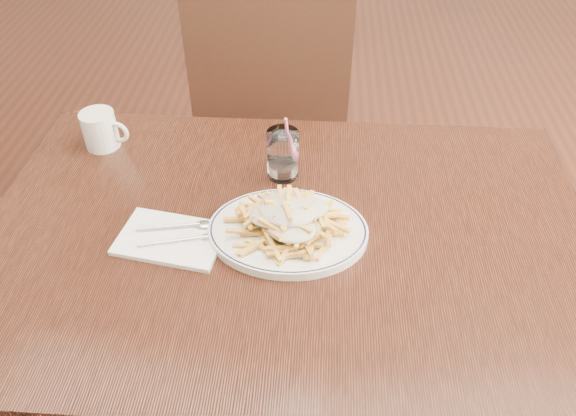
# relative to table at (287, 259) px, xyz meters

# --- Properties ---
(table) EXTENTS (1.20, 0.80, 0.75)m
(table) POSITION_rel_table_xyz_m (0.00, 0.00, 0.00)
(table) COLOR black
(table) RESTS_ON ground
(chair_far) EXTENTS (0.47, 0.47, 0.98)m
(chair_far) POSITION_rel_table_xyz_m (-0.10, 0.73, -0.12)
(chair_far) COLOR black
(chair_far) RESTS_ON ground
(fries_plate) EXTENTS (0.34, 0.30, 0.02)m
(fries_plate) POSITION_rel_table_xyz_m (0.00, -0.01, 0.09)
(fries_plate) COLOR white
(fries_plate) RESTS_ON table
(loaded_fries) EXTENTS (0.25, 0.23, 0.06)m
(loaded_fries) POSITION_rel_table_xyz_m (0.00, -0.01, 0.13)
(loaded_fries) COLOR gold
(loaded_fries) RESTS_ON fries_plate
(napkin) EXTENTS (0.22, 0.16, 0.01)m
(napkin) POSITION_rel_table_xyz_m (-0.22, -0.04, 0.08)
(napkin) COLOR white
(napkin) RESTS_ON table
(cutlery) EXTENTS (0.17, 0.09, 0.01)m
(cutlery) POSITION_rel_table_xyz_m (-0.22, -0.03, 0.09)
(cutlery) COLOR silver
(cutlery) RESTS_ON napkin
(water_glass) EXTENTS (0.07, 0.07, 0.15)m
(water_glass) POSITION_rel_table_xyz_m (-0.02, 0.18, 0.13)
(water_glass) COLOR white
(water_glass) RESTS_ON table
(coffee_mug) EXTENTS (0.11, 0.08, 0.09)m
(coffee_mug) POSITION_rel_table_xyz_m (-0.44, 0.26, 0.12)
(coffee_mug) COLOR white
(coffee_mug) RESTS_ON table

